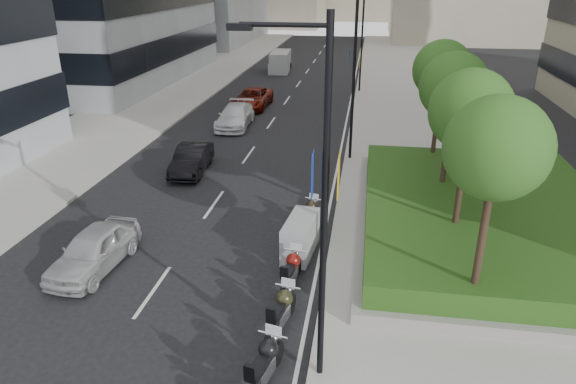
% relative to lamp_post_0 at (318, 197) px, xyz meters
% --- Properties ---
extents(sidewalk_right, '(10.00, 100.00, 0.15)m').
position_rel_lamp_post_0_xyz_m(sidewalk_right, '(4.86, 29.00, -4.99)').
color(sidewalk_right, '#9E9B93').
rests_on(sidewalk_right, ground).
extents(sidewalk_left, '(8.00, 100.00, 0.15)m').
position_rel_lamp_post_0_xyz_m(sidewalk_left, '(-16.14, 29.00, -4.99)').
color(sidewalk_left, '#9E9B93').
rests_on(sidewalk_left, ground).
extents(lane_edge, '(0.12, 100.00, 0.01)m').
position_rel_lamp_post_0_xyz_m(lane_edge, '(-0.44, 29.00, -5.06)').
color(lane_edge, silver).
rests_on(lane_edge, ground).
extents(lane_centre, '(0.12, 100.00, 0.01)m').
position_rel_lamp_post_0_xyz_m(lane_centre, '(-5.64, 29.00, -5.06)').
color(lane_centre, silver).
rests_on(lane_centre, ground).
extents(planter, '(10.00, 14.00, 0.40)m').
position_rel_lamp_post_0_xyz_m(planter, '(5.86, 9.00, -4.72)').
color(planter, gray).
rests_on(planter, sidewalk_right).
extents(hedge, '(9.40, 13.40, 0.80)m').
position_rel_lamp_post_0_xyz_m(hedge, '(5.86, 9.00, -4.12)').
color(hedge, '#1C4614').
rests_on(hedge, planter).
extents(tree_0, '(2.80, 2.80, 6.30)m').
position_rel_lamp_post_0_xyz_m(tree_0, '(4.36, 3.00, 0.36)').
color(tree_0, '#332319').
rests_on(tree_0, planter).
extents(tree_1, '(2.80, 2.80, 6.30)m').
position_rel_lamp_post_0_xyz_m(tree_1, '(4.36, 7.00, 0.36)').
color(tree_1, '#332319').
rests_on(tree_1, planter).
extents(tree_2, '(2.80, 2.80, 6.30)m').
position_rel_lamp_post_0_xyz_m(tree_2, '(4.36, 11.00, 0.36)').
color(tree_2, '#332319').
rests_on(tree_2, planter).
extents(tree_3, '(2.80, 2.80, 6.30)m').
position_rel_lamp_post_0_xyz_m(tree_3, '(4.36, 15.00, 0.36)').
color(tree_3, '#332319').
rests_on(tree_3, planter).
extents(lamp_post_0, '(2.34, 0.45, 9.00)m').
position_rel_lamp_post_0_xyz_m(lamp_post_0, '(0.00, 0.00, 0.00)').
color(lamp_post_0, black).
rests_on(lamp_post_0, ground).
extents(lamp_post_1, '(2.34, 0.45, 9.00)m').
position_rel_lamp_post_0_xyz_m(lamp_post_1, '(0.00, 17.00, 0.00)').
color(lamp_post_1, black).
rests_on(lamp_post_1, ground).
extents(lamp_post_2, '(2.34, 0.45, 9.00)m').
position_rel_lamp_post_0_xyz_m(lamp_post_2, '(0.00, 35.00, 0.00)').
color(lamp_post_2, black).
rests_on(lamp_post_2, ground).
extents(motorcycle_2, '(0.84, 2.36, 1.19)m').
position_rel_lamp_post_0_xyz_m(motorcycle_2, '(-1.19, -0.52, -4.43)').
color(motorcycle_2, black).
rests_on(motorcycle_2, ground).
extents(motorcycle_3, '(0.79, 2.32, 1.16)m').
position_rel_lamp_post_0_xyz_m(motorcycle_3, '(-1.14, 1.75, -4.44)').
color(motorcycle_3, black).
rests_on(motorcycle_3, ground).
extents(motorcycle_4, '(0.76, 2.27, 1.13)m').
position_rel_lamp_post_0_xyz_m(motorcycle_4, '(-1.19, 3.96, -4.46)').
color(motorcycle_4, black).
rests_on(motorcycle_4, ground).
extents(motorcycle_5, '(1.20, 2.48, 1.42)m').
position_rel_lamp_post_0_xyz_m(motorcycle_5, '(-1.18, 6.20, -4.35)').
color(motorcycle_5, black).
rests_on(motorcycle_5, ground).
extents(motorcycle_6, '(0.78, 2.12, 1.07)m').
position_rel_lamp_post_0_xyz_m(motorcycle_6, '(-1.12, 8.46, -4.49)').
color(motorcycle_6, black).
rests_on(motorcycle_6, ground).
extents(car_a, '(2.03, 4.37, 1.45)m').
position_rel_lamp_post_0_xyz_m(car_a, '(-8.20, 4.09, -4.34)').
color(car_a, '#B6B6B8').
rests_on(car_a, ground).
extents(car_b, '(1.79, 4.35, 1.40)m').
position_rel_lamp_post_0_xyz_m(car_b, '(-7.95, 13.82, -4.37)').
color(car_b, black).
rests_on(car_b, ground).
extents(car_c, '(2.25, 5.11, 1.46)m').
position_rel_lamp_post_0_xyz_m(car_c, '(-7.87, 22.64, -4.34)').
color(car_c, white).
rests_on(car_c, ground).
extents(car_d, '(2.54, 5.30, 1.46)m').
position_rel_lamp_post_0_xyz_m(car_d, '(-7.89, 28.12, -4.34)').
color(car_d, maroon).
rests_on(car_d, ground).
extents(delivery_van, '(2.17, 5.01, 2.06)m').
position_rel_lamp_post_0_xyz_m(delivery_van, '(-8.47, 44.18, -4.11)').
color(delivery_van, '#ACACAE').
rests_on(delivery_van, ground).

